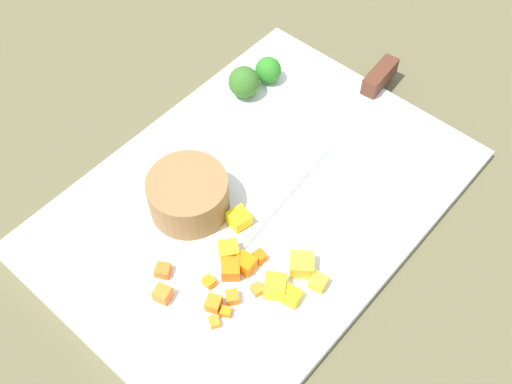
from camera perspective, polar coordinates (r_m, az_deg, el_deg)
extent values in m
plane|color=brown|center=(0.69, 0.00, -1.07)|extent=(4.00, 4.00, 0.00)
cube|color=white|center=(0.68, 0.00, -0.78)|extent=(0.46, 0.33, 0.01)
cylinder|color=olive|center=(0.65, -6.25, -0.27)|extent=(0.09, 0.09, 0.05)
cube|color=silver|center=(0.68, 1.77, -0.33)|extent=(0.19, 0.04, 0.00)
cube|color=#522B1D|center=(0.80, 11.05, 10.58)|extent=(0.06, 0.02, 0.02)
cube|color=orange|center=(0.62, -4.35, -8.26)|extent=(0.01, 0.01, 0.01)
cube|color=orange|center=(0.63, 0.33, -5.97)|extent=(0.01, 0.01, 0.01)
cube|color=orange|center=(0.61, -8.61, -9.27)|extent=(0.02, 0.02, 0.02)
cube|color=orange|center=(0.63, -8.58, -7.16)|extent=(0.02, 0.02, 0.01)
cube|color=orange|center=(0.60, -3.88, -11.86)|extent=(0.01, 0.01, 0.01)
cube|color=orange|center=(0.61, -3.94, -10.22)|extent=(0.02, 0.02, 0.01)
cube|color=orange|center=(0.61, 0.13, -8.96)|extent=(0.01, 0.01, 0.01)
cube|color=orange|center=(0.62, -2.35, -7.13)|extent=(0.03, 0.03, 0.02)
cube|color=orange|center=(0.61, -2.22, -9.67)|extent=(0.02, 0.02, 0.01)
cube|color=orange|center=(0.60, -2.80, -10.98)|extent=(0.01, 0.01, 0.01)
cube|color=orange|center=(0.62, -0.98, -6.60)|extent=(0.02, 0.02, 0.02)
cube|color=yellow|center=(0.62, 4.24, -6.68)|extent=(0.03, 0.03, 0.02)
cube|color=yellow|center=(0.65, -1.57, -2.54)|extent=(0.02, 0.03, 0.02)
cube|color=yellow|center=(0.61, 3.30, -9.59)|extent=(0.02, 0.02, 0.01)
cube|color=yellow|center=(0.61, 1.77, -8.68)|extent=(0.03, 0.03, 0.02)
cube|color=yellow|center=(0.63, -2.54, -5.50)|extent=(0.03, 0.03, 0.02)
cube|color=gold|center=(0.62, 5.77, -8.28)|extent=(0.02, 0.02, 0.01)
cylinder|color=#83AA59|center=(0.77, -1.10, 9.27)|extent=(0.01, 0.01, 0.01)
sphere|color=#346824|center=(0.76, -1.11, 10.11)|extent=(0.04, 0.04, 0.04)
cylinder|color=#82AF66|center=(0.79, 1.11, 10.49)|extent=(0.01, 0.01, 0.01)
sphere|color=#2B7B22|center=(0.78, 1.13, 11.18)|extent=(0.03, 0.03, 0.03)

